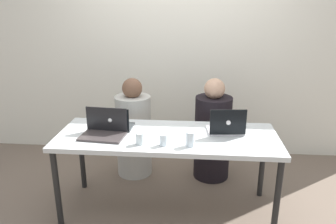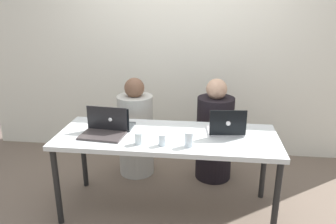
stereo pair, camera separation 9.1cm
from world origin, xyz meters
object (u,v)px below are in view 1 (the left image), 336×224
water_glass_right (190,140)px  laptop_front_left (104,130)px  laptop_back_right (226,127)px  water_glass_center (164,141)px  laptop_back_left (113,124)px  person_on_right (212,135)px  water_glass_left (140,139)px  person_on_left (134,133)px

water_glass_right → laptop_front_left: bearing=168.5°
laptop_back_right → water_glass_center: (-0.51, -0.30, -0.01)m
laptop_front_left → water_glass_center: size_ratio=4.15×
laptop_back_left → laptop_back_right: (0.98, -0.00, 0.00)m
water_glass_center → laptop_front_left: bearing=163.8°
laptop_back_left → laptop_front_left: laptop_front_left is taller
person_on_right → water_glass_left: (-0.62, -0.86, 0.29)m
laptop_back_right → laptop_front_left: size_ratio=0.86×
person_on_right → water_glass_right: size_ratio=9.18×
laptop_front_left → water_glass_center: (0.52, -0.15, -0.01)m
person_on_right → water_glass_right: person_on_right is taller
water_glass_right → laptop_back_right: bearing=45.1°
person_on_right → water_glass_center: bearing=65.3°
laptop_front_left → water_glass_right: (0.73, -0.15, 0.00)m
laptop_back_left → water_glass_center: 0.56m
water_glass_right → laptop_back_left: bearing=156.3°
person_on_right → laptop_back_left: person_on_right is taller
laptop_back_right → laptop_back_left: bearing=-6.1°
laptop_back_right → water_glass_right: 0.42m
laptop_back_left → laptop_front_left: 0.16m
laptop_front_left → water_glass_center: laptop_front_left is taller
person_on_left → laptop_back_left: bearing=97.7°
person_on_left → person_on_right: (0.84, 0.00, 0.01)m
person_on_left → water_glass_right: 1.10m
person_on_left → laptop_back_left: size_ratio=3.23×
laptop_back_right → laptop_front_left: bearing=2.4°
person_on_left → water_glass_center: person_on_left is taller
laptop_back_left → water_glass_left: 0.41m
water_glass_center → water_glass_right: size_ratio=0.77×
laptop_front_left → water_glass_right: size_ratio=3.22×
water_glass_right → water_glass_left: bearing=179.9°
person_on_left → laptop_front_left: bearing=95.8°
water_glass_center → water_glass_right: 0.21m
laptop_back_right → water_glass_center: 0.59m
water_glass_left → laptop_back_right: bearing=23.2°
water_glass_left → water_glass_right: 0.40m
person_on_right → water_glass_left: person_on_right is taller
laptop_back_right → water_glass_left: bearing=17.2°
laptop_back_left → water_glass_right: bearing=158.4°
person_on_left → water_glass_left: (0.22, -0.86, 0.30)m
laptop_back_left → laptop_front_left: bearing=76.8°
laptop_front_left → person_on_right: bearing=42.4°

